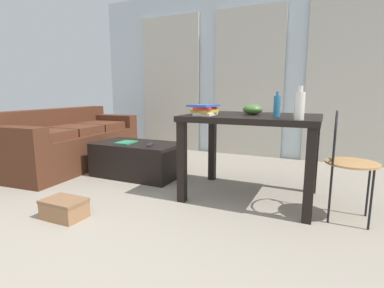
{
  "coord_description": "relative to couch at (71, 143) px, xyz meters",
  "views": [
    {
      "loc": [
        1.11,
        -1.03,
        0.96
      ],
      "look_at": [
        -0.17,
        1.75,
        0.42
      ],
      "focal_mm": 27.42,
      "sensor_mm": 36.0,
      "label": 1
    }
  ],
  "objects": [
    {
      "name": "magazine",
      "position": [
        0.96,
        -0.09,
        0.09
      ],
      "size": [
        0.19,
        0.25,
        0.02
      ],
      "primitive_type": "cube",
      "rotation": [
        0.0,
        0.0,
        0.06
      ],
      "color": "#2D7F56",
      "rests_on": "coffee_table"
    },
    {
      "name": "coffee_table",
      "position": [
        1.07,
        -0.01,
        -0.12
      ],
      "size": [
        0.98,
        0.56,
        0.39
      ],
      "color": "black",
      "rests_on": "ground"
    },
    {
      "name": "wall_back",
      "position": [
        1.92,
        1.73,
        0.95
      ],
      "size": [
        5.18,
        0.1,
        2.53
      ],
      "primitive_type": "cube",
      "color": "silver",
      "rests_on": "ground"
    },
    {
      "name": "couch",
      "position": [
        0.0,
        0.0,
        0.0
      ],
      "size": [
        0.96,
        1.96,
        0.75
      ],
      "color": "#4C2819",
      "rests_on": "ground"
    },
    {
      "name": "tv_remote_primary",
      "position": [
        1.3,
        -0.11,
        0.09
      ],
      "size": [
        0.1,
        0.16,
        0.02
      ],
      "primitive_type": "cube",
      "rotation": [
        0.0,
        0.0,
        0.34
      ],
      "color": "#232326",
      "rests_on": "coffee_table"
    },
    {
      "name": "bottle_far",
      "position": [
        2.85,
        -0.52,
        0.56
      ],
      "size": [
        0.07,
        0.07,
        0.24
      ],
      "color": "beige",
      "rests_on": "craft_table"
    },
    {
      "name": "craft_table",
      "position": [
        2.43,
        -0.17,
        0.34
      ],
      "size": [
        1.14,
        0.85,
        0.76
      ],
      "color": "black",
      "rests_on": "ground"
    },
    {
      "name": "book_stack",
      "position": [
        2.06,
        -0.39,
        0.5
      ],
      "size": [
        0.24,
        0.29,
        0.09
      ],
      "color": "silver",
      "rests_on": "craft_table"
    },
    {
      "name": "bottle_near",
      "position": [
        2.65,
        -0.27,
        0.54
      ],
      "size": [
        0.06,
        0.06,
        0.2
      ],
      "color": "teal",
      "rests_on": "craft_table"
    },
    {
      "name": "tv_remote_on_table",
      "position": [
        2.33,
        0.1,
        0.47
      ],
      "size": [
        0.06,
        0.17,
        0.02
      ],
      "primitive_type": "cube",
      "rotation": [
        0.0,
        0.0,
        0.1
      ],
      "color": "#B7B7B2",
      "rests_on": "craft_table"
    },
    {
      "name": "wire_chair",
      "position": [
        3.17,
        -0.35,
        0.21
      ],
      "size": [
        0.37,
        0.37,
        0.83
      ],
      "color": "#B7844C",
      "rests_on": "ground"
    },
    {
      "name": "scissors",
      "position": [
        2.79,
        0.06,
        0.46
      ],
      "size": [
        0.07,
        0.09,
        0.0
      ],
      "color": "#9EA0A5",
      "rests_on": "craft_table"
    },
    {
      "name": "ground_plane",
      "position": [
        1.92,
        -0.4,
        -0.31
      ],
      "size": [
        8.32,
        8.32,
        0.0
      ],
      "primitive_type": "plane",
      "color": "gray"
    },
    {
      "name": "shoebox",
      "position": [
        1.24,
        -1.24,
        -0.23
      ],
      "size": [
        0.32,
        0.22,
        0.15
      ],
      "color": "#996B47",
      "rests_on": "ground"
    },
    {
      "name": "curtains",
      "position": [
        1.92,
        1.65,
        0.78
      ],
      "size": [
        3.69,
        0.03,
        2.19
      ],
      "color": "beige",
      "rests_on": "ground"
    },
    {
      "name": "bowl",
      "position": [
        2.42,
        -0.14,
        0.5
      ],
      "size": [
        0.17,
        0.17,
        0.1
      ],
      "primitive_type": "ellipsoid",
      "color": "#477033",
      "rests_on": "craft_table"
    }
  ]
}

